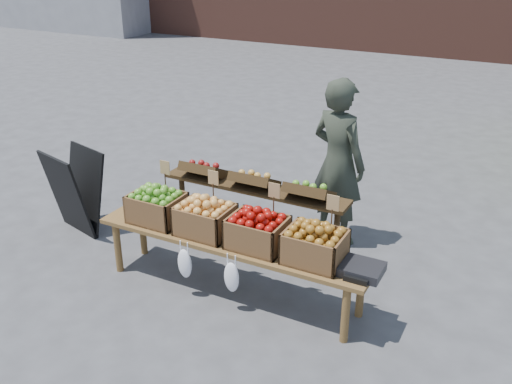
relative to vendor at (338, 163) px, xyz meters
The scene contains 10 objects.
ground 2.24m from the vendor, 123.10° to the right, with size 80.00×80.00×0.00m, color #444446.
vendor is the anchor object (origin of this frame).
chalkboard_sign 2.95m from the vendor, 156.42° to the right, with size 0.65×0.36×0.98m, color black, non-canonical shape.
back_table 1.04m from the vendor, 130.62° to the right, with size 2.10×0.44×1.04m, color #332210, non-canonical shape.
display_bench 1.65m from the vendor, 108.73° to the right, with size 2.70×0.56×0.57m, color brown, non-canonical shape.
crate_golden_apples 1.97m from the vendor, 132.27° to the right, with size 0.50×0.40×0.28m, color #3D7827, non-canonical shape.
crate_russet_pears 1.65m from the vendor, 117.88° to the right, with size 0.50×0.40×0.28m, color gold, non-canonical shape.
crate_red_apples 1.48m from the vendor, 98.48° to the right, with size 0.50×0.40×0.28m, color #830008, non-canonical shape.
crate_green_apples 1.50m from the vendor, 77.01° to the right, with size 0.50×0.40×0.28m, color olive, non-canonical shape.
weighing_scale 1.66m from the vendor, 62.33° to the right, with size 0.34×0.30×0.08m, color black.
Camera 1 is at (2.97, -3.71, 3.11)m, focal length 40.00 mm.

